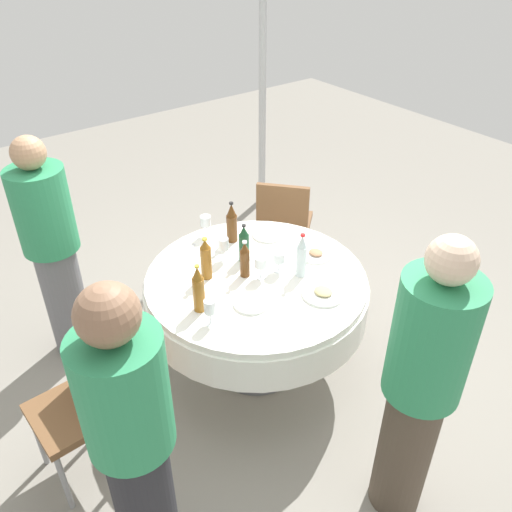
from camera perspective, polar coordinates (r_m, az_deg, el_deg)
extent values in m
plane|color=gray|center=(3.68, 0.00, -11.54)|extent=(10.00, 10.00, 0.00)
cylinder|color=white|center=(3.21, 0.00, -2.47)|extent=(1.34, 1.34, 0.04)
cylinder|color=white|center=(3.29, 0.00, -4.30)|extent=(1.37, 1.37, 0.22)
cylinder|color=slate|center=(3.51, 0.00, -8.79)|extent=(0.14, 0.14, 0.48)
cylinder|color=slate|center=(3.67, 0.00, -11.37)|extent=(0.56, 0.56, 0.03)
cylinder|color=silver|center=(3.16, 4.89, -0.54)|extent=(0.06, 0.06, 0.20)
cone|color=silver|center=(3.09, 5.01, 1.56)|extent=(0.06, 0.06, 0.08)
cylinder|color=red|center=(3.07, 5.05, 2.25)|extent=(0.03, 0.03, 0.01)
cylinder|color=#8C5619|center=(2.90, -6.15, -4.13)|extent=(0.07, 0.07, 0.21)
cone|color=#8C5619|center=(2.82, -6.33, -1.84)|extent=(0.06, 0.06, 0.08)
cylinder|color=gold|center=(2.79, -6.38, -1.10)|extent=(0.03, 0.03, 0.01)
cylinder|color=#194728|center=(3.29, -1.29, 0.88)|extent=(0.06, 0.06, 0.18)
cone|color=#194728|center=(3.22, -1.32, 2.72)|extent=(0.06, 0.06, 0.06)
cylinder|color=black|center=(3.20, -1.33, 3.29)|extent=(0.03, 0.03, 0.01)
cylinder|color=#593314|center=(3.15, -1.20, -0.81)|extent=(0.06, 0.06, 0.17)
cone|color=#593314|center=(3.09, -1.23, 0.95)|extent=(0.05, 0.05, 0.06)
cylinder|color=silver|center=(3.07, -1.24, 1.51)|extent=(0.03, 0.03, 0.01)
cylinder|color=#593314|center=(3.49, -2.60, 2.99)|extent=(0.07, 0.07, 0.19)
cone|color=#593314|center=(3.42, -2.66, 4.95)|extent=(0.06, 0.06, 0.09)
cylinder|color=black|center=(3.40, -2.68, 5.68)|extent=(0.03, 0.03, 0.01)
cylinder|color=#8C5619|center=(3.14, -5.38, -0.72)|extent=(0.07, 0.07, 0.21)
cone|color=#8C5619|center=(3.07, -5.50, 1.30)|extent=(0.06, 0.06, 0.05)
cylinder|color=gold|center=(3.05, -5.54, 1.81)|extent=(0.03, 0.03, 0.01)
cylinder|color=white|center=(3.24, 2.43, -1.61)|extent=(0.06, 0.06, 0.00)
cylinder|color=white|center=(3.22, 2.45, -1.09)|extent=(0.01, 0.01, 0.07)
cylinder|color=white|center=(3.18, 2.47, -0.11)|extent=(0.08, 0.08, 0.06)
cylinder|color=maroon|center=(3.19, 2.47, -0.38)|extent=(0.06, 0.06, 0.03)
cylinder|color=white|center=(2.87, -4.88, -7.19)|extent=(0.06, 0.06, 0.00)
cylinder|color=white|center=(2.84, -4.92, -6.61)|extent=(0.01, 0.01, 0.07)
cylinder|color=white|center=(2.80, -4.99, -5.44)|extent=(0.06, 0.06, 0.08)
cylinder|color=gold|center=(2.81, -4.97, -5.79)|extent=(0.05, 0.05, 0.03)
cylinder|color=white|center=(3.18, 0.52, -2.30)|extent=(0.06, 0.06, 0.00)
cylinder|color=white|center=(3.16, 0.52, -1.71)|extent=(0.01, 0.01, 0.08)
cylinder|color=white|center=(3.12, 0.53, -0.64)|extent=(0.07, 0.07, 0.06)
cylinder|color=white|center=(3.35, -3.46, -0.36)|extent=(0.06, 0.06, 0.00)
cylinder|color=white|center=(3.32, -3.48, 0.21)|extent=(0.01, 0.01, 0.08)
cylinder|color=white|center=(3.28, -3.53, 1.32)|extent=(0.07, 0.07, 0.08)
cylinder|color=white|center=(3.60, -5.34, 2.22)|extent=(0.06, 0.06, 0.00)
cylinder|color=white|center=(3.58, -5.37, 2.77)|extent=(0.01, 0.01, 0.08)
cylinder|color=white|center=(3.54, -5.44, 3.78)|extent=(0.07, 0.07, 0.07)
cylinder|color=gold|center=(3.55, -5.42, 3.50)|extent=(0.06, 0.06, 0.03)
cylinder|color=white|center=(2.98, -0.53, -5.08)|extent=(0.20, 0.20, 0.02)
cylinder|color=white|center=(3.58, 1.29, 2.33)|extent=(0.21, 0.21, 0.02)
cylinder|color=white|center=(3.39, 6.43, 0.12)|extent=(0.21, 0.21, 0.02)
ellipsoid|color=tan|center=(3.38, 6.45, 0.38)|extent=(0.09, 0.08, 0.02)
cylinder|color=white|center=(3.07, 7.22, -4.06)|extent=(0.24, 0.24, 0.02)
ellipsoid|color=tan|center=(3.06, 7.24, -3.80)|extent=(0.11, 0.10, 0.02)
cube|color=silver|center=(3.28, -7.94, -1.46)|extent=(0.14, 0.14, 0.00)
cube|color=silver|center=(3.45, -7.31, 0.55)|extent=(0.11, 0.16, 0.00)
cylinder|color=#26262B|center=(2.60, -11.76, -24.55)|extent=(0.26, 0.26, 0.87)
cylinder|color=#2D8C59|center=(2.05, -14.04, -14.15)|extent=(0.34, 0.34, 0.52)
sphere|color=#8C664C|center=(1.79, -15.67, -6.08)|extent=(0.22, 0.22, 0.22)
cylinder|color=#4C3F33|center=(2.84, 15.78, -19.14)|extent=(0.26, 0.26, 0.82)
cylinder|color=#2D8C59|center=(2.33, 18.45, -8.45)|extent=(0.34, 0.34, 0.59)
sphere|color=beige|center=(2.10, 20.37, -0.36)|extent=(0.20, 0.20, 0.20)
cylinder|color=slate|center=(3.75, -19.76, -4.50)|extent=(0.26, 0.26, 0.83)
cylinder|color=#2D8C59|center=(3.39, -21.93, 4.58)|extent=(0.34, 0.34, 0.53)
sphere|color=tan|center=(3.25, -23.28, 10.15)|extent=(0.20, 0.20, 0.20)
cube|color=brown|center=(4.31, 3.16, 3.59)|extent=(0.56, 0.56, 0.04)
cube|color=brown|center=(4.05, 2.85, 4.90)|extent=(0.33, 0.29, 0.42)
cylinder|color=gray|center=(4.56, 5.52, 1.85)|extent=(0.03, 0.03, 0.43)
cylinder|color=gray|center=(4.60, 1.32, 2.32)|extent=(0.03, 0.03, 0.43)
cylinder|color=gray|center=(4.28, 4.95, -0.51)|extent=(0.03, 0.03, 0.43)
cylinder|color=gray|center=(4.32, 0.48, 0.01)|extent=(0.03, 0.03, 0.43)
cube|color=brown|center=(2.97, -19.04, -15.55)|extent=(0.42, 0.42, 0.04)
cube|color=brown|center=(2.86, -16.51, -11.27)|extent=(0.40, 0.06, 0.42)
cylinder|color=gray|center=(3.24, -22.34, -17.62)|extent=(0.03, 0.03, 0.43)
cylinder|color=gray|center=(3.03, -19.91, -21.86)|extent=(0.03, 0.03, 0.43)
cylinder|color=gray|center=(3.29, -16.72, -15.16)|extent=(0.03, 0.03, 0.43)
cylinder|color=gray|center=(3.07, -13.84, -19.08)|extent=(0.03, 0.03, 0.43)
cylinder|color=#B2B5B7|center=(5.15, 0.71, 18.09)|extent=(0.07, 0.07, 2.44)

